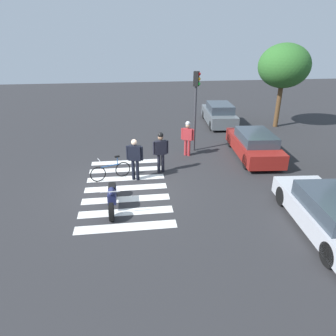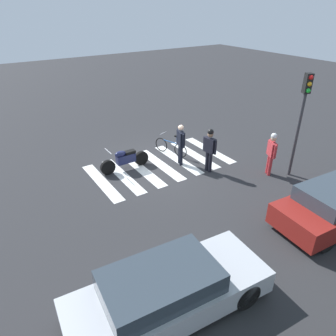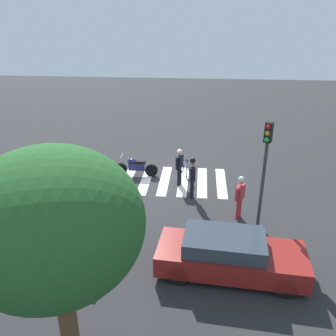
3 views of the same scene
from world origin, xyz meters
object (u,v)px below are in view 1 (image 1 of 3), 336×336
Objects in this scene: traffic_light_pole at (196,99)px; officer_by_motorcycle at (161,149)px; car_silver_sedan at (329,214)px; car_maroon_wagon at (254,145)px; pedestrian_bystander at (188,136)px; police_motorcycle at (112,197)px; leaning_bicycle at (111,171)px; car_grey_coupe at (219,114)px; officer_on_foot at (135,157)px.

officer_by_motorcycle is at bearing -38.74° from traffic_light_pole.
car_maroon_wagon is at bearing 178.59° from car_silver_sedan.
officer_by_motorcycle is 2.42m from pedestrian_bystander.
pedestrian_bystander is at bearing 142.80° from police_motorcycle.
car_silver_sedan is (6.88, 3.08, -0.41)m from pedestrian_bystander.
leaning_bicycle is at bearing -76.35° from car_maroon_wagon.
car_silver_sedan is at bearing -0.75° from car_grey_coupe.
officer_on_foot is 0.39× the size of car_maroon_wagon.
leaning_bicycle is at bearing -100.91° from officer_on_foot.
pedestrian_bystander reaches higher than leaning_bicycle.
car_grey_coupe is at bearing 146.46° from police_motorcycle.
officer_by_motorcycle reaches higher than leaning_bicycle.
leaning_bicycle is 0.36× the size of car_maroon_wagon.
car_grey_coupe reaches higher than leaning_bicycle.
police_motorcycle is 5.88m from pedestrian_bystander.
officer_on_foot is 0.40× the size of car_grey_coupe.
officer_on_foot reaches higher than car_silver_sedan.
traffic_light_pole reaches higher than car_silver_sedan.
officer_by_motorcycle reaches higher than officer_on_foot.
police_motorcycle is 1.20× the size of pedestrian_bystander.
leaning_bicycle is 0.37× the size of car_grey_coupe.
car_silver_sedan is (6.29, -0.15, -0.02)m from car_maroon_wagon.
officer_by_motorcycle reaches higher than car_grey_coupe.
car_grey_coupe reaches higher than car_maroon_wagon.
pedestrian_bystander is at bearing 132.84° from officer_on_foot.
car_grey_coupe is (-10.23, 6.78, 0.23)m from police_motorcycle.
pedestrian_bystander is (-2.48, 2.67, -0.00)m from officer_on_foot.
officer_by_motorcycle is at bearing 118.38° from officer_on_foot.
police_motorcycle is at bearing -108.55° from car_silver_sedan.
officer_by_motorcycle is 0.41× the size of car_grey_coupe.
car_grey_coupe is (-7.85, 6.94, 0.31)m from leaning_bicycle.
car_maroon_wagon is at bearing 103.65° from leaning_bicycle.
officer_on_foot reaches higher than car_grey_coupe.
car_grey_coupe reaches higher than police_motorcycle.
officer_by_motorcycle reaches higher than car_silver_sedan.
pedestrian_bystander is 1.89m from traffic_light_pole.
pedestrian_bystander is 0.44× the size of traffic_light_pole.
officer_by_motorcycle is 4.96m from car_maroon_wagon.
traffic_light_pole is at bearing 141.26° from officer_by_motorcycle.
officer_on_foot is (-2.18, 0.87, 0.58)m from police_motorcycle.
officer_on_foot is 4.78m from traffic_light_pole.
police_motorcycle is 1.20× the size of officer_on_foot.
car_maroon_wagon is (-4.07, 6.77, 0.19)m from police_motorcycle.
police_motorcycle is at bearing -21.66° from officer_on_foot.
car_maroon_wagon is at bearing -0.08° from car_grey_coupe.
officer_on_foot is at bearing -61.62° from officer_by_motorcycle.
car_grey_coupe is at bearing 138.50° from leaning_bicycle.
car_silver_sedan is (4.41, 5.75, -0.41)m from officer_on_foot.
traffic_light_pole is (-2.54, 2.04, 1.64)m from officer_by_motorcycle.
police_motorcycle is 0.46× the size of car_silver_sedan.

